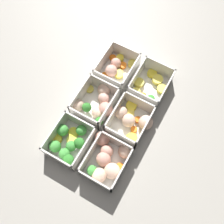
% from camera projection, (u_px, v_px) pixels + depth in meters
% --- Properties ---
extents(ground_plane, '(4.00, 4.00, 0.00)m').
position_uv_depth(ground_plane, '(112.00, 115.00, 0.91)').
color(ground_plane, gray).
extents(container_near_left, '(0.17, 0.14, 0.07)m').
position_uv_depth(container_near_left, '(107.00, 160.00, 0.83)').
color(container_near_left, silver).
rests_on(container_near_left, ground_plane).
extents(container_near_center, '(0.16, 0.15, 0.07)m').
position_uv_depth(container_near_center, '(131.00, 120.00, 0.88)').
color(container_near_center, silver).
rests_on(container_near_center, ground_plane).
extents(container_near_right, '(0.15, 0.13, 0.07)m').
position_uv_depth(container_near_right, '(150.00, 85.00, 0.93)').
color(container_near_right, silver).
rests_on(container_near_right, ground_plane).
extents(container_far_left, '(0.14, 0.13, 0.07)m').
position_uv_depth(container_far_left, '(69.00, 142.00, 0.85)').
color(container_far_left, silver).
rests_on(container_far_left, ground_plane).
extents(container_far_center, '(0.16, 0.15, 0.07)m').
position_uv_depth(container_far_center, '(96.00, 104.00, 0.90)').
color(container_far_center, silver).
rests_on(container_far_center, ground_plane).
extents(container_far_right, '(0.14, 0.12, 0.07)m').
position_uv_depth(container_far_right, '(116.00, 68.00, 0.96)').
color(container_far_right, silver).
rests_on(container_far_right, ground_plane).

